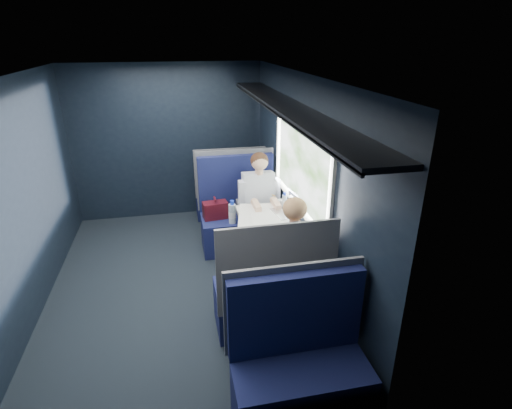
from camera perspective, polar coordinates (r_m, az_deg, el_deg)
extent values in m
cube|color=black|center=(4.71, -11.01, -11.65)|extent=(2.80, 4.20, 0.01)
cube|color=black|center=(4.39, 7.06, 2.98)|extent=(0.10, 4.20, 2.30)
cube|color=black|center=(4.44, -31.19, -0.07)|extent=(0.10, 4.20, 2.30)
cube|color=black|center=(6.22, -12.40, 8.68)|extent=(2.80, 0.10, 2.30)
cube|color=black|center=(2.30, -11.64, -18.16)|extent=(2.80, 0.10, 2.30)
cube|color=silver|center=(3.90, -13.74, 18.14)|extent=(2.80, 4.20, 0.10)
cube|color=beige|center=(4.20, 6.51, 10.57)|extent=(0.03, 1.84, 0.07)
cube|color=beige|center=(4.46, 6.02, -0.16)|extent=(0.03, 1.84, 0.07)
cube|color=beige|center=(3.53, 10.60, 0.62)|extent=(0.03, 0.07, 0.78)
cube|color=beige|center=(5.12, 3.24, 8.07)|extent=(0.03, 0.07, 0.78)
cube|color=black|center=(4.11, 4.50, 13.71)|extent=(0.36, 4.10, 0.04)
cube|color=black|center=(4.07, 2.13, 13.38)|extent=(0.02, 4.10, 0.03)
cube|color=red|center=(4.17, 6.66, 12.51)|extent=(0.01, 0.10, 0.12)
cylinder|color=#54565E|center=(4.59, -0.25, -6.93)|extent=(0.08, 0.08, 0.70)
cube|color=silver|center=(4.45, 2.02, -2.56)|extent=(0.62, 1.00, 0.04)
cube|color=#0D1039|center=(5.32, -2.26, -4.00)|extent=(1.00, 0.50, 0.45)
cube|color=#0D1039|center=(5.35, -2.90, 3.18)|extent=(1.00, 0.10, 0.75)
cube|color=#54565E|center=(5.39, -3.00, 3.62)|extent=(1.04, 0.03, 0.82)
cube|color=#54565E|center=(5.13, -2.22, -1.02)|extent=(0.06, 0.40, 0.20)
cube|color=#470F19|center=(5.17, -5.84, -0.80)|extent=(0.33, 0.20, 0.22)
cylinder|color=#470F19|center=(5.11, -5.91, 0.80)|extent=(0.04, 0.13, 0.03)
cylinder|color=silver|center=(5.02, -3.41, -1.32)|extent=(0.09, 0.09, 0.25)
cylinder|color=blue|center=(4.96, -3.45, 0.28)|extent=(0.05, 0.05, 0.05)
cube|color=#0D1039|center=(4.02, 1.63, -13.99)|extent=(1.00, 0.50, 0.45)
cube|color=#0D1039|center=(3.44, 2.91, -8.95)|extent=(1.00, 0.10, 0.75)
cube|color=#54565E|center=(3.38, 3.15, -9.08)|extent=(1.04, 0.03, 0.82)
cube|color=#54565E|center=(3.87, 1.51, -9.71)|extent=(0.06, 0.40, 0.20)
cube|color=#0D1039|center=(6.30, -3.95, 0.48)|extent=(1.00, 0.40, 0.45)
cube|color=#0D1039|center=(5.89, -3.76, 4.59)|extent=(1.00, 0.10, 0.66)
cube|color=#54565E|center=(5.83, -3.69, 4.61)|extent=(1.04, 0.03, 0.72)
cube|color=#0D1039|center=(3.24, 6.60, -25.49)|extent=(1.00, 0.40, 0.45)
cube|color=#0D1039|center=(3.02, 5.64, -15.18)|extent=(1.00, 0.10, 0.66)
cube|color=#54565E|center=(3.05, 5.35, -14.26)|extent=(1.04, 0.03, 0.72)
cube|color=black|center=(5.10, 0.73, -1.39)|extent=(0.36, 0.44, 0.16)
cube|color=black|center=(5.06, 1.20, -5.45)|extent=(0.32, 0.12, 0.45)
cube|color=silver|center=(5.15, 0.36, 1.87)|extent=(0.40, 0.29, 0.53)
cylinder|color=#D8A88C|center=(5.02, 0.46, 4.68)|extent=(0.10, 0.10, 0.06)
sphere|color=#D8A88C|center=(4.96, 0.51, 6.09)|extent=(0.21, 0.21, 0.21)
sphere|color=#382114|center=(4.97, 0.48, 6.31)|extent=(0.22, 0.22, 0.22)
cube|color=silver|center=(5.07, -1.98, 1.52)|extent=(0.09, 0.12, 0.34)
cube|color=silver|center=(5.16, 2.84, 1.89)|extent=(0.09, 0.12, 0.34)
cube|color=black|center=(4.01, 4.73, -8.84)|extent=(0.36, 0.44, 0.16)
cube|color=black|center=(4.34, 3.85, -10.90)|extent=(0.32, 0.12, 0.45)
cube|color=black|center=(3.75, 5.54, -6.86)|extent=(0.40, 0.29, 0.53)
cylinder|color=#D8A88C|center=(3.65, 5.53, -2.75)|extent=(0.10, 0.10, 0.06)
sphere|color=#D8A88C|center=(3.61, 5.52, -0.69)|extent=(0.21, 0.21, 0.21)
sphere|color=#AE7F51|center=(3.59, 5.59, -0.56)|extent=(0.22, 0.22, 0.22)
cube|color=black|center=(3.73, 2.11, -6.93)|extent=(0.09, 0.12, 0.34)
cube|color=black|center=(3.85, 8.52, -6.19)|extent=(0.09, 0.12, 0.34)
cube|color=#AE7F51|center=(3.64, 5.89, -5.69)|extent=(0.26, 0.07, 0.36)
cube|color=white|center=(4.48, 1.27, -2.06)|extent=(0.75, 0.95, 0.01)
cube|color=silver|center=(4.62, 4.19, -1.23)|extent=(0.30, 0.38, 0.02)
cube|color=silver|center=(4.60, 5.72, 0.39)|extent=(0.06, 0.34, 0.24)
cube|color=black|center=(4.60, 5.63, 0.38)|extent=(0.05, 0.30, 0.19)
cylinder|color=silver|center=(4.73, 4.10, 0.39)|extent=(0.06, 0.06, 0.17)
cylinder|color=blue|center=(4.69, 4.14, 1.53)|extent=(0.03, 0.03, 0.04)
cylinder|color=white|center=(4.81, 3.47, 0.26)|extent=(0.06, 0.06, 0.08)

